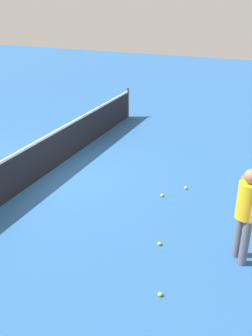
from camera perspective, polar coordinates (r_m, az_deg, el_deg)
name	(u,v)px	position (r m, az deg, el deg)	size (l,w,h in m)	color
ground_plane	(51,171)	(9.79, -11.33, -0.39)	(40.00, 40.00, 0.00)	#265693
court_net	(49,153)	(9.58, -11.58, 2.32)	(10.09, 0.09, 1.07)	#4C4C51
player_near_side	(246,209)	(6.30, 17.85, -5.92)	(0.48, 0.47, 1.70)	#595960
tennis_ball_near_player	(160,294)	(5.95, 5.21, -18.58)	(0.07, 0.07, 0.07)	#C6E033
tennis_ball_by_net	(186,188)	(8.80, 9.07, -3.00)	(0.07, 0.07, 0.07)	#C6E033
tennis_ball_midcourt	(162,195)	(8.42, 5.49, -4.15)	(0.07, 0.07, 0.07)	#C6E033
tennis_ball_baseline	(159,244)	(6.91, 5.10, -11.39)	(0.07, 0.07, 0.07)	#C6E033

